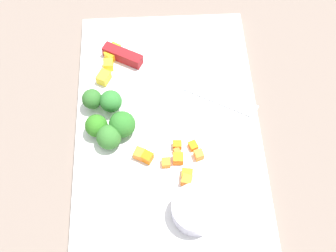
{
  "coord_description": "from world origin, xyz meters",
  "views": [
    {
      "loc": [
        0.32,
        -0.02,
        0.62
      ],
      "look_at": [
        0.0,
        0.0,
        0.02
      ],
      "focal_mm": 44.95,
      "sensor_mm": 36.0,
      "label": 1
    }
  ],
  "objects": [
    {
      "name": "carrot_dice_4",
      "position": [
        0.06,
        -0.01,
        0.02
      ],
      "size": [
        0.01,
        0.01,
        0.01
      ],
      "primitive_type": "cube",
      "rotation": [
        0.0,
        0.0,
        0.03
      ],
      "color": "orange",
      "rests_on": "cutting_board"
    },
    {
      "name": "pepper_dice_0",
      "position": [
        -0.16,
        -0.09,
        0.02
      ],
      "size": [
        0.03,
        0.02,
        0.02
      ],
      "primitive_type": "cube",
      "rotation": [
        0.0,
        0.0,
        2.6
      ],
      "color": "yellow",
      "rests_on": "cutting_board"
    },
    {
      "name": "pepper_dice_2",
      "position": [
        -0.1,
        -0.11,
        0.02
      ],
      "size": [
        0.03,
        0.03,
        0.02
      ],
      "primitive_type": "cube",
      "rotation": [
        0.0,
        0.0,
        2.66
      ],
      "color": "yellow",
      "rests_on": "cutting_board"
    },
    {
      "name": "ground_plane",
      "position": [
        0.0,
        0.0,
        0.0
      ],
      "size": [
        4.0,
        4.0,
        0.0
      ],
      "primitive_type": "plane",
      "color": "#716359"
    },
    {
      "name": "chef_knife",
      "position": [
        -0.12,
        -0.03,
        0.02
      ],
      "size": [
        0.16,
        0.27,
        0.02
      ],
      "rotation": [
        0.0,
        0.0,
        1.07
      ],
      "color": "silver",
      "rests_on": "cutting_board"
    },
    {
      "name": "carrot_dice_1",
      "position": [
        0.05,
        -0.05,
        0.02
      ],
      "size": [
        0.02,
        0.02,
        0.01
      ],
      "primitive_type": "cube",
      "rotation": [
        0.0,
        0.0,
        2.71
      ],
      "color": "orange",
      "rests_on": "cutting_board"
    },
    {
      "name": "carrot_dice_6",
      "position": [
        0.06,
        0.01,
        0.02
      ],
      "size": [
        0.02,
        0.02,
        0.02
      ],
      "primitive_type": "cube",
      "rotation": [
        0.0,
        0.0,
        1.51
      ],
      "color": "orange",
      "rests_on": "cutting_board"
    },
    {
      "name": "broccoli_floret_2",
      "position": [
        -0.0,
        -0.07,
        0.03
      ],
      "size": [
        0.04,
        0.04,
        0.04
      ],
      "color": "#8DC16B",
      "rests_on": "cutting_board"
    },
    {
      "name": "broccoli_floret_3",
      "position": [
        -0.05,
        -0.12,
        0.03
      ],
      "size": [
        0.03,
        0.03,
        0.04
      ],
      "color": "#86C06C",
      "rests_on": "cutting_board"
    },
    {
      "name": "carrot_dice_0",
      "position": [
        0.09,
        0.02,
        0.02
      ],
      "size": [
        0.02,
        0.02,
        0.02
      ],
      "primitive_type": "cube",
      "rotation": [
        0.0,
        0.0,
        2.81
      ],
      "color": "orange",
      "rests_on": "cutting_board"
    },
    {
      "name": "prep_bowl",
      "position": [
        0.14,
        0.03,
        0.03
      ],
      "size": [
        0.07,
        0.07,
        0.03
      ],
      "primitive_type": "cylinder",
      "color": "#B4B2C5",
      "rests_on": "cutting_board"
    },
    {
      "name": "pepper_dice_1",
      "position": [
        -0.15,
        -0.1,
        0.02
      ],
      "size": [
        0.02,
        0.02,
        0.02
      ],
      "primitive_type": "cube",
      "rotation": [
        0.0,
        0.0,
        0.69
      ],
      "color": "yellow",
      "rests_on": "cutting_board"
    },
    {
      "name": "carrot_dice_7",
      "position": [
        0.03,
        0.01,
        0.02
      ],
      "size": [
        0.01,
        0.01,
        0.01
      ],
      "primitive_type": "cube",
      "rotation": [
        0.0,
        0.0,
        1.52
      ],
      "color": "orange",
      "rests_on": "cutting_board"
    },
    {
      "name": "broccoli_floret_1",
      "position": [
        -0.0,
        -0.11,
        0.03
      ],
      "size": [
        0.04,
        0.04,
        0.04
      ],
      "color": "#82BC67",
      "rests_on": "cutting_board"
    },
    {
      "name": "carrot_dice_2",
      "position": [
        0.08,
        0.03,
        0.02
      ],
      "size": [
        0.02,
        0.02,
        0.01
      ],
      "primitive_type": "cube",
      "rotation": [
        0.0,
        0.0,
        2.98
      ],
      "color": "orange",
      "rests_on": "cutting_board"
    },
    {
      "name": "carrot_dice_5",
      "position": [
        0.05,
        0.05,
        0.02
      ],
      "size": [
        0.02,
        0.02,
        0.01
      ],
      "primitive_type": "cube",
      "rotation": [
        0.0,
        0.0,
        1.85
      ],
      "color": "orange",
      "rests_on": "cutting_board"
    },
    {
      "name": "broccoli_floret_0",
      "position": [
        -0.04,
        -0.09,
        0.04
      ],
      "size": [
        0.04,
        0.04,
        0.04
      ],
      "color": "#8EC066",
      "rests_on": "cutting_board"
    },
    {
      "name": "pepper_dice_3",
      "position": [
        -0.13,
        -0.1,
        0.02
      ],
      "size": [
        0.02,
        0.02,
        0.02
      ],
      "primitive_type": "cube",
      "rotation": [
        0.0,
        0.0,
        0.01
      ],
      "color": "yellow",
      "rests_on": "cutting_board"
    },
    {
      "name": "broccoli_floret_4",
      "position": [
        0.02,
        -0.09,
        0.03
      ],
      "size": [
        0.04,
        0.04,
        0.04
      ],
      "color": "#8BB267",
      "rests_on": "cutting_board"
    },
    {
      "name": "carrot_dice_8",
      "position": [
        0.04,
        0.04,
        0.02
      ],
      "size": [
        0.02,
        0.02,
        0.01
      ],
      "primitive_type": "cube",
      "rotation": [
        0.0,
        0.0,
        0.37
      ],
      "color": "orange",
      "rests_on": "cutting_board"
    },
    {
      "name": "carrot_dice_9",
      "position": [
        0.04,
        0.01,
        0.02
      ],
      "size": [
        0.01,
        0.01,
        0.01
      ],
      "primitive_type": "cube",
      "rotation": [
        0.0,
        0.0,
        1.98
      ],
      "color": "orange",
      "rests_on": "cutting_board"
    },
    {
      "name": "cutting_board",
      "position": [
        0.0,
        0.0,
        0.01
      ],
      "size": [
        0.49,
        0.3,
        0.01
      ],
      "primitive_type": "cube",
      "color": "white",
      "rests_on": "ground_plane"
    },
    {
      "name": "carrot_dice_3",
      "position": [
        0.05,
        -0.03,
        0.02
      ],
      "size": [
        0.02,
        0.02,
        0.02
      ],
      "primitive_type": "cube",
      "rotation": [
        0.0,
        0.0,
        2.61
      ],
      "color": "orange",
      "rests_on": "cutting_board"
    }
  ]
}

